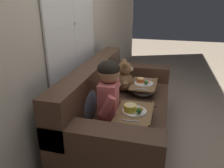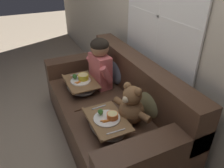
{
  "view_description": "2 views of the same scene",
  "coord_description": "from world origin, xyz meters",
  "px_view_note": "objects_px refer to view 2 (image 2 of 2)",
  "views": [
    {
      "loc": [
        -2.21,
        -0.43,
        1.57
      ],
      "look_at": [
        0.02,
        0.15,
        0.67
      ],
      "focal_mm": 35.0,
      "sensor_mm": 36.0,
      "label": 1
    },
    {
      "loc": [
        1.79,
        -0.79,
        1.83
      ],
      "look_at": [
        0.12,
        -0.0,
        0.75
      ],
      "focal_mm": 35.0,
      "sensor_mm": 36.0,
      "label": 2
    }
  ],
  "objects_px": {
    "lap_tray_child": "(81,85)",
    "lap_tray_teddy": "(107,123)",
    "child_figure": "(100,61)",
    "throw_pillow_behind_teddy": "(152,100)",
    "throw_pillow_behind_child": "(117,68)",
    "teddy_bear": "(131,107)",
    "couch": "(113,110)"
  },
  "relations": [
    {
      "from": "throw_pillow_behind_child",
      "to": "throw_pillow_behind_teddy",
      "type": "distance_m",
      "value": 0.76
    },
    {
      "from": "throw_pillow_behind_child",
      "to": "throw_pillow_behind_teddy",
      "type": "height_order",
      "value": "throw_pillow_behind_child"
    },
    {
      "from": "throw_pillow_behind_child",
      "to": "child_figure",
      "type": "xyz_separation_m",
      "value": [
        0.0,
        -0.22,
        0.14
      ]
    },
    {
      "from": "child_figure",
      "to": "lap_tray_teddy",
      "type": "bearing_deg",
      "value": -18.33
    },
    {
      "from": "throw_pillow_behind_child",
      "to": "throw_pillow_behind_teddy",
      "type": "bearing_deg",
      "value": 0.0
    },
    {
      "from": "throw_pillow_behind_child",
      "to": "teddy_bear",
      "type": "bearing_deg",
      "value": -16.55
    },
    {
      "from": "throw_pillow_behind_child",
      "to": "throw_pillow_behind_teddy",
      "type": "xyz_separation_m",
      "value": [
        0.76,
        0.0,
        -0.0
      ]
    },
    {
      "from": "lap_tray_child",
      "to": "lap_tray_teddy",
      "type": "xyz_separation_m",
      "value": [
        0.76,
        -0.0,
        -0.0
      ]
    },
    {
      "from": "lap_tray_child",
      "to": "child_figure",
      "type": "bearing_deg",
      "value": 89.7
    },
    {
      "from": "throw_pillow_behind_teddy",
      "to": "lap_tray_teddy",
      "type": "relative_size",
      "value": 0.77
    },
    {
      "from": "teddy_bear",
      "to": "lap_tray_teddy",
      "type": "xyz_separation_m",
      "value": [
        -0.0,
        -0.25,
        -0.11
      ]
    },
    {
      "from": "couch",
      "to": "lap_tray_child",
      "type": "bearing_deg",
      "value": -147.88
    },
    {
      "from": "throw_pillow_behind_teddy",
      "to": "couch",
      "type": "bearing_deg",
      "value": -148.36
    },
    {
      "from": "couch",
      "to": "teddy_bear",
      "type": "relative_size",
      "value": 4.49
    },
    {
      "from": "child_figure",
      "to": "lap_tray_teddy",
      "type": "distance_m",
      "value": 0.84
    },
    {
      "from": "throw_pillow_behind_teddy",
      "to": "lap_tray_teddy",
      "type": "xyz_separation_m",
      "value": [
        0.0,
        -0.47,
        -0.12
      ]
    },
    {
      "from": "couch",
      "to": "throw_pillow_behind_child",
      "type": "height_order",
      "value": "couch"
    },
    {
      "from": "throw_pillow_behind_teddy",
      "to": "lap_tray_child",
      "type": "height_order",
      "value": "throw_pillow_behind_teddy"
    },
    {
      "from": "couch",
      "to": "lap_tray_child",
      "type": "xyz_separation_m",
      "value": [
        -0.38,
        -0.24,
        0.19
      ]
    },
    {
      "from": "throw_pillow_behind_teddy",
      "to": "lap_tray_child",
      "type": "distance_m",
      "value": 0.9
    },
    {
      "from": "lap_tray_teddy",
      "to": "teddy_bear",
      "type": "bearing_deg",
      "value": 89.67
    },
    {
      "from": "couch",
      "to": "throw_pillow_behind_teddy",
      "type": "height_order",
      "value": "couch"
    },
    {
      "from": "couch",
      "to": "teddy_bear",
      "type": "xyz_separation_m",
      "value": [
        0.38,
        0.01,
        0.3
      ]
    },
    {
      "from": "throw_pillow_behind_teddy",
      "to": "throw_pillow_behind_child",
      "type": "bearing_deg",
      "value": 180.0
    },
    {
      "from": "couch",
      "to": "lap_tray_teddy",
      "type": "bearing_deg",
      "value": -32.23
    },
    {
      "from": "throw_pillow_behind_child",
      "to": "lap_tray_child",
      "type": "distance_m",
      "value": 0.49
    },
    {
      "from": "couch",
      "to": "child_figure",
      "type": "height_order",
      "value": "child_figure"
    },
    {
      "from": "child_figure",
      "to": "lap_tray_child",
      "type": "relative_size",
      "value": 1.29
    },
    {
      "from": "child_figure",
      "to": "lap_tray_child",
      "type": "height_order",
      "value": "child_figure"
    },
    {
      "from": "child_figure",
      "to": "lap_tray_teddy",
      "type": "relative_size",
      "value": 1.25
    },
    {
      "from": "couch",
      "to": "lap_tray_child",
      "type": "distance_m",
      "value": 0.49
    },
    {
      "from": "throw_pillow_behind_child",
      "to": "lap_tray_teddy",
      "type": "distance_m",
      "value": 0.9
    }
  ]
}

